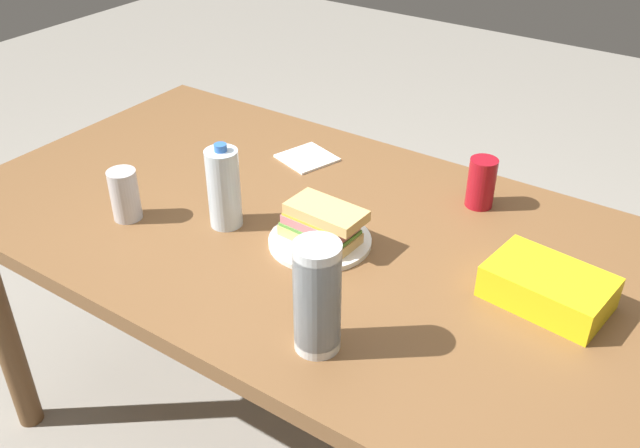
% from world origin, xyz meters
% --- Properties ---
extents(dining_table, '(1.73, 0.93, 0.77)m').
position_xyz_m(dining_table, '(0.00, 0.00, 0.68)').
color(dining_table, brown).
rests_on(dining_table, ground_plane).
extents(paper_plate, '(0.23, 0.23, 0.01)m').
position_xyz_m(paper_plate, '(0.04, -0.05, 0.78)').
color(paper_plate, white).
rests_on(paper_plate, dining_table).
extents(sandwich, '(0.19, 0.10, 0.08)m').
position_xyz_m(sandwich, '(0.05, -0.05, 0.83)').
color(sandwich, '#DBB26B').
rests_on(sandwich, paper_plate).
extents(soda_can_red, '(0.07, 0.07, 0.12)m').
position_xyz_m(soda_can_red, '(0.27, 0.30, 0.83)').
color(soda_can_red, maroon).
rests_on(soda_can_red, dining_table).
extents(chip_bag, '(0.25, 0.18, 0.07)m').
position_xyz_m(chip_bag, '(0.52, 0.03, 0.81)').
color(chip_bag, yellow).
rests_on(chip_bag, dining_table).
extents(water_bottle_tall, '(0.07, 0.07, 0.20)m').
position_xyz_m(water_bottle_tall, '(-0.18, -0.10, 0.87)').
color(water_bottle_tall, silver).
rests_on(water_bottle_tall, dining_table).
extents(plastic_cup_stack, '(0.08, 0.08, 0.22)m').
position_xyz_m(plastic_cup_stack, '(0.22, -0.32, 0.88)').
color(plastic_cup_stack, silver).
rests_on(plastic_cup_stack, dining_table).
extents(soda_can_silver, '(0.07, 0.07, 0.12)m').
position_xyz_m(soda_can_silver, '(-0.39, -0.21, 0.83)').
color(soda_can_silver, silver).
rests_on(soda_can_silver, dining_table).
extents(paper_napkin, '(0.16, 0.16, 0.01)m').
position_xyz_m(paper_napkin, '(-0.21, 0.26, 0.78)').
color(paper_napkin, white).
rests_on(paper_napkin, dining_table).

